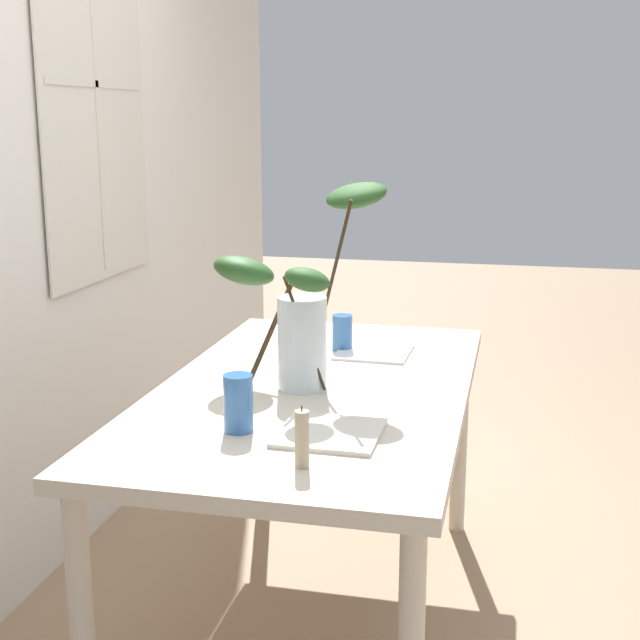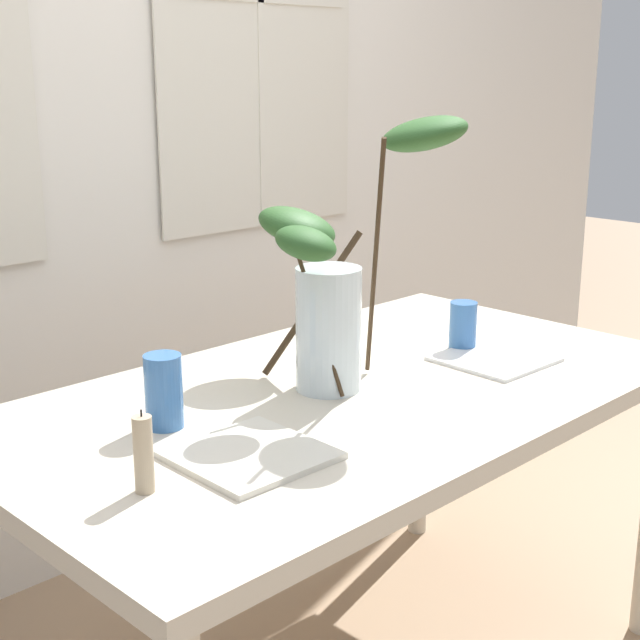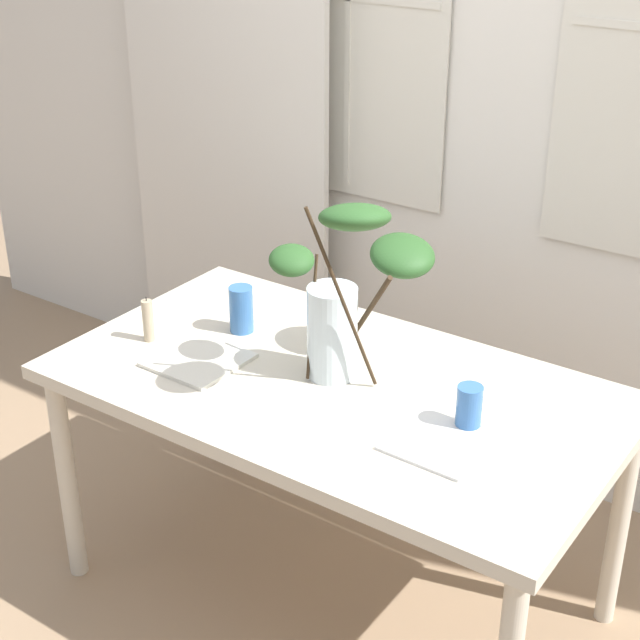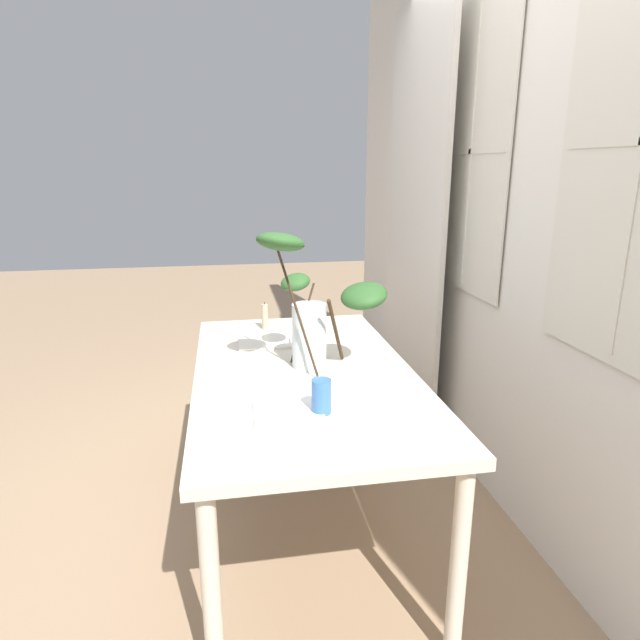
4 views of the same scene
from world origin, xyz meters
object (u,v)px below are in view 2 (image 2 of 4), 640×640
object	(u,v)px
plate_square_left	(250,455)
plate_square_right	(494,359)
drinking_glass_blue_right	(464,326)
pillar_candle	(143,454)
drinking_glass_blue_left	(164,391)
dining_table	(347,420)
vase_with_branches	(335,273)

from	to	relation	value
plate_square_left	plate_square_right	xyz separation A→B (m)	(0.79, 0.02, -0.00)
drinking_glass_blue_right	plate_square_right	distance (m)	0.12
plate_square_right	pillar_candle	xyz separation A→B (m)	(-1.00, -0.00, 0.06)
drinking_glass_blue_left	pillar_candle	bearing A→B (deg)	-132.08
drinking_glass_blue_right	pillar_candle	distance (m)	1.02
dining_table	plate_square_left	distance (m)	0.42
drinking_glass_blue_left	pillar_candle	xyz separation A→B (m)	(-0.19, -0.21, -0.01)
dining_table	plate_square_right	bearing A→B (deg)	-15.83
vase_with_branches	pillar_candle	size ratio (longest dim) A/B	4.15
vase_with_branches	drinking_glass_blue_left	world-z (taller)	vase_with_branches
drinking_glass_blue_right	pillar_candle	size ratio (longest dim) A/B	0.83
dining_table	plate_square_right	xyz separation A→B (m)	(0.39, -0.11, 0.08)
drinking_glass_blue_right	plate_square_right	xyz separation A→B (m)	(-0.02, -0.11, -0.06)
vase_with_branches	pillar_candle	xyz separation A→B (m)	(-0.61, -0.16, -0.18)
drinking_glass_blue_right	plate_square_left	xyz separation A→B (m)	(-0.81, -0.13, -0.05)
vase_with_branches	pillar_candle	distance (m)	0.66
dining_table	plate_square_left	xyz separation A→B (m)	(-0.39, -0.13, 0.08)
drinking_glass_blue_left	plate_square_left	bearing A→B (deg)	-84.64
drinking_glass_blue_right	pillar_candle	bearing A→B (deg)	-173.83
drinking_glass_blue_right	plate_square_right	size ratio (longest dim) A/B	0.51
vase_with_branches	plate_square_left	bearing A→B (deg)	-155.80
dining_table	plate_square_right	world-z (taller)	plate_square_right
dining_table	drinking_glass_blue_left	distance (m)	0.45
dining_table	drinking_glass_blue_right	bearing A→B (deg)	-0.47
drinking_glass_blue_left	plate_square_left	distance (m)	0.24
drinking_glass_blue_left	plate_square_left	xyz separation A→B (m)	(0.02, -0.23, -0.07)
plate_square_left	pillar_candle	world-z (taller)	pillar_candle
dining_table	plate_square_right	distance (m)	0.42
vase_with_branches	plate_square_right	bearing A→B (deg)	-22.45
drinking_glass_blue_left	pillar_candle	world-z (taller)	drinking_glass_blue_left
drinking_glass_blue_right	plate_square_left	size ratio (longest dim) A/B	0.48
plate_square_left	drinking_glass_blue_right	bearing A→B (deg)	9.06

